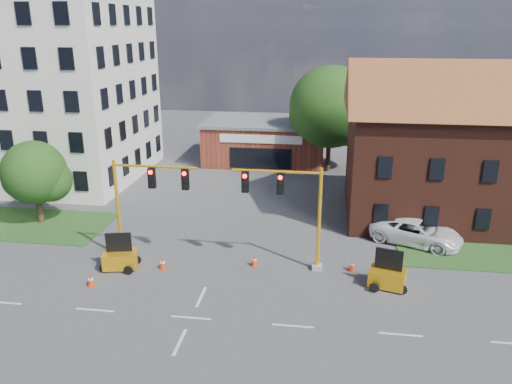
% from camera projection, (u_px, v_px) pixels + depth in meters
% --- Properties ---
extents(ground, '(120.00, 120.00, 0.00)m').
position_uv_depth(ground, '(191.00, 318.00, 24.48)').
color(ground, '#48484A').
rests_on(ground, ground).
extents(lane_markings, '(60.00, 36.00, 0.01)m').
position_uv_depth(lane_markings, '(173.00, 356.00, 21.67)').
color(lane_markings, silver).
rests_on(lane_markings, ground).
extents(office_block, '(18.40, 15.40, 20.60)m').
position_uv_depth(office_block, '(32.00, 64.00, 44.37)').
color(office_block, silver).
rests_on(office_block, ground).
extents(brick_shop, '(12.40, 8.40, 4.30)m').
position_uv_depth(brick_shop, '(266.00, 141.00, 51.91)').
color(brick_shop, maroon).
rests_on(brick_shop, ground).
extents(townhouse_row, '(21.00, 11.00, 11.50)m').
position_uv_depth(townhouse_row, '(495.00, 140.00, 35.21)').
color(townhouse_row, '#4C2217').
rests_on(townhouse_row, ground).
extents(tree_large, '(8.16, 7.77, 10.15)m').
position_uv_depth(tree_large, '(335.00, 110.00, 47.05)').
color(tree_large, '#352213').
rests_on(tree_large, ground).
extents(tree_nw_front, '(4.70, 4.48, 6.04)m').
position_uv_depth(tree_nw_front, '(38.00, 175.00, 35.06)').
color(tree_nw_front, '#352213').
rests_on(tree_nw_front, ground).
extents(signal_mast_west, '(5.30, 0.60, 6.20)m').
position_uv_depth(signal_mast_west, '(143.00, 198.00, 29.43)').
color(signal_mast_west, '#9B9B95').
rests_on(signal_mast_west, ground).
extents(signal_mast_east, '(5.30, 0.60, 6.20)m').
position_uv_depth(signal_mast_east, '(291.00, 205.00, 28.28)').
color(signal_mast_east, '#9B9B95').
rests_on(signal_mast_east, ground).
extents(trailer_west, '(2.12, 1.64, 2.15)m').
position_uv_depth(trailer_west, '(120.00, 258.00, 29.23)').
color(trailer_west, '#FFAB15').
rests_on(trailer_west, ground).
extents(trailer_east, '(2.17, 1.73, 2.15)m').
position_uv_depth(trailer_east, '(387.00, 276.00, 27.14)').
color(trailer_east, '#FFAB15').
rests_on(trailer_east, ground).
extents(cone_a, '(0.40, 0.40, 0.70)m').
position_uv_depth(cone_a, '(91.00, 281.00, 27.33)').
color(cone_a, red).
rests_on(cone_a, ground).
extents(cone_b, '(0.40, 0.40, 0.70)m').
position_uv_depth(cone_b, '(163.00, 264.00, 29.27)').
color(cone_b, red).
rests_on(cone_b, ground).
extents(cone_c, '(0.40, 0.40, 0.70)m').
position_uv_depth(cone_c, '(254.00, 261.00, 29.58)').
color(cone_c, red).
rests_on(cone_c, ground).
extents(cone_d, '(0.40, 0.40, 0.70)m').
position_uv_depth(cone_d, '(352.00, 266.00, 29.02)').
color(cone_d, red).
rests_on(cone_d, ground).
extents(pickup_white, '(6.43, 4.78, 1.62)m').
position_uv_depth(pickup_white, '(416.00, 232.00, 32.55)').
color(pickup_white, white).
rests_on(pickup_white, ground).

